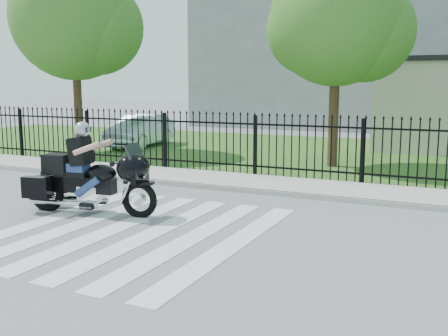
% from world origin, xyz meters
% --- Properties ---
extents(ground, '(120.00, 120.00, 0.00)m').
position_xyz_m(ground, '(0.00, 0.00, 0.00)').
color(ground, slate).
rests_on(ground, ground).
extents(crosswalk, '(5.00, 5.50, 0.01)m').
position_xyz_m(crosswalk, '(0.00, 0.00, 0.01)').
color(crosswalk, silver).
rests_on(crosswalk, ground).
extents(sidewalk, '(40.00, 2.00, 0.12)m').
position_xyz_m(sidewalk, '(0.00, 5.00, 0.06)').
color(sidewalk, '#ADAAA3').
rests_on(sidewalk, ground).
extents(curb, '(40.00, 0.12, 0.12)m').
position_xyz_m(curb, '(0.00, 4.00, 0.06)').
color(curb, '#ADAAA3').
rests_on(curb, ground).
extents(grass_strip, '(40.00, 12.00, 0.02)m').
position_xyz_m(grass_strip, '(0.00, 12.00, 0.01)').
color(grass_strip, '#2A6020').
rests_on(grass_strip, ground).
extents(iron_fence, '(26.00, 0.04, 1.80)m').
position_xyz_m(iron_fence, '(0.00, 6.00, 0.90)').
color(iron_fence, black).
rests_on(iron_fence, ground).
extents(tree_left, '(4.80, 4.80, 7.58)m').
position_xyz_m(tree_left, '(-8.50, 8.50, 5.17)').
color(tree_left, '#382316').
rests_on(tree_left, ground).
extents(tree_mid, '(4.20, 4.20, 6.78)m').
position_xyz_m(tree_mid, '(1.50, 9.00, 4.67)').
color(tree_mid, '#382316').
rests_on(tree_mid, ground).
extents(building_tall, '(15.00, 10.00, 12.00)m').
position_xyz_m(building_tall, '(-3.00, 26.00, 6.00)').
color(building_tall, '#96999E').
rests_on(building_tall, ground).
extents(motorcycle_rider, '(2.96, 1.22, 1.97)m').
position_xyz_m(motorcycle_rider, '(-1.63, 0.69, 0.80)').
color(motorcycle_rider, black).
rests_on(motorcycle_rider, ground).
extents(parked_car, '(1.92, 4.24, 1.35)m').
position_xyz_m(parked_car, '(-7.15, 10.78, 0.70)').
color(parked_car, silver).
rests_on(parked_car, grass_strip).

